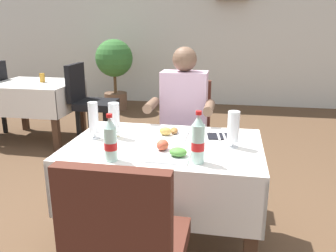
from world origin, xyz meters
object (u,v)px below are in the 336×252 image
Objects in this scene: plate_far_diner at (169,133)px; chair_far_diner_seat at (183,133)px; beer_glass_right at (233,129)px; background_chair_right at (89,99)px; napkin_cutlery_set at (221,136)px; main_dining_table at (165,170)px; background_dining_table at (36,97)px; potted_plant_corner at (114,65)px; background_table_tumbler at (42,78)px; plate_near_camera at (169,152)px; seated_diner_far at (183,118)px; cola_bottle_secondary at (111,141)px; beer_glass_middle at (114,120)px; cola_bottle_primary at (198,140)px; chair_near_camera_side at (128,247)px; beer_glass_left at (94,121)px.

chair_far_diner_seat is at bearing 89.72° from plate_far_diner.
background_chair_right is at bearing 131.91° from beer_glass_right.
plate_far_diner is (-0.00, -0.62, 0.19)m from chair_far_diner_seat.
main_dining_table is at bearing -150.29° from napkin_cutlery_set.
potted_plant_corner reaches higher than background_dining_table.
background_dining_table is 1.00× the size of background_chair_right.
napkin_cutlery_set is at bearing 4.21° from plate_far_diner.
plate_near_camera is at bearing -47.33° from background_table_tumbler.
chair_far_diner_seat is 8.82× the size of background_table_tumbler.
seated_diner_far is 3.35m from potted_plant_corner.
beer_glass_right is 0.85× the size of cola_bottle_secondary.
potted_plant_corner reaches higher than beer_glass_middle.
potted_plant_corner is at bearing 113.10° from plate_near_camera.
potted_plant_corner is at bearing 109.04° from beer_glass_middle.
background_dining_table is at bearing 128.51° from cola_bottle_secondary.
plate_near_camera is 0.90× the size of cola_bottle_primary.
beer_glass_middle is 3.79m from potted_plant_corner.
chair_near_camera_side is 3.00m from background_chair_right.
main_dining_table is 0.98× the size of potted_plant_corner.
potted_plant_corner is at bearing 78.23° from background_table_tumbler.
beer_glass_left is 0.24× the size of background_dining_table.
cola_bottle_primary is (-0.18, -0.27, 0.01)m from beer_glass_right.
main_dining_table is 4.67× the size of plate_near_camera.
main_dining_table is at bearing -1.34° from beer_glass_left.
napkin_cutlery_set is at bearing -61.12° from potted_plant_corner.
seated_diner_far is at bearing 88.30° from plate_far_diner.
napkin_cutlery_set is (0.33, -0.60, 0.18)m from chair_far_diner_seat.
napkin_cutlery_set is at bearing 11.38° from beer_glass_middle.
background_table_tumbler is at bearing 126.65° from cola_bottle_secondary.
cola_bottle_secondary is (-0.23, -1.11, 0.29)m from chair_far_diner_seat.
cola_bottle_secondary is at bearing -152.69° from beer_glass_right.
plate_near_camera is 1.15× the size of beer_glass_right.
chair_near_camera_side is 0.77× the size of seated_diner_far.
background_chair_right is (-1.31, 2.70, 0.00)m from chair_near_camera_side.
beer_glass_middle is 0.23× the size of background_chair_right.
background_dining_table is at bearing 131.91° from beer_glass_middle.
main_dining_table is 1.20× the size of chair_near_camera_side.
potted_plant_corner is (-1.58, 2.95, 0.05)m from seated_diner_far.
chair_near_camera_side is 4.48× the size of beer_glass_right.
plate_near_camera is at bearing -86.42° from chair_far_diner_seat.
chair_near_camera_side is at bearing -89.81° from plate_far_diner.
seated_diner_far is (0.01, 0.68, 0.15)m from main_dining_table.
chair_far_diner_seat is at bearing 117.22° from beer_glass_right.
napkin_cutlery_set is (0.33, 0.97, 0.18)m from chair_near_camera_side.
beer_glass_middle is at bearing 19.93° from beer_glass_left.
cola_bottle_primary reaches higher than chair_far_diner_seat.
beer_glass_middle is at bearing -168.62° from napkin_cutlery_set.
background_table_tumbler is at bearing 146.53° from seated_diner_far.
plate_far_diner is at bearing 91.09° from main_dining_table.
beer_glass_left reaches higher than plate_far_diner.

